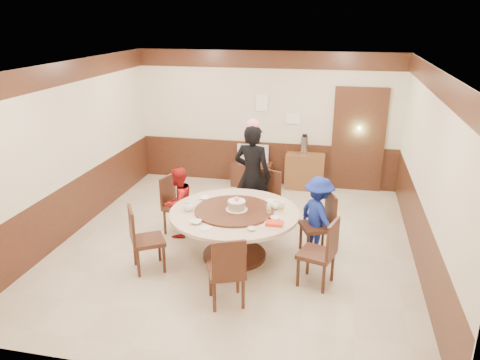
% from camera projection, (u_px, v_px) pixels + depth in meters
% --- Properties ---
extents(room, '(6.00, 6.04, 2.84)m').
position_uv_depth(room, '(236.00, 180.00, 7.19)').
color(room, beige).
rests_on(room, ground).
extents(banquet_table, '(1.91, 1.91, 0.78)m').
position_uv_depth(banquet_table, '(234.00, 225.00, 6.95)').
color(banquet_table, '#412014').
rests_on(banquet_table, ground).
extents(chair_0, '(0.58, 0.57, 0.97)m').
position_uv_depth(chair_0, '(317.00, 235.00, 7.13)').
color(chair_0, '#412014').
rests_on(chair_0, ground).
extents(chair_1, '(0.57, 0.58, 0.97)m').
position_uv_depth(chair_1, '(264.00, 209.00, 8.07)').
color(chair_1, '#412014').
rests_on(chair_1, ground).
extents(chair_2, '(0.54, 0.53, 0.97)m').
position_uv_depth(chair_2, '(178.00, 215.00, 7.85)').
color(chair_2, '#412014').
rests_on(chair_2, ground).
extents(chair_3, '(0.61, 0.61, 0.97)m').
position_uv_depth(chair_3, '(147.00, 250.00, 6.68)').
color(chair_3, '#412014').
rests_on(chair_3, ground).
extents(chair_4, '(0.58, 0.58, 0.97)m').
position_uv_depth(chair_4, '(227.00, 282.00, 5.88)').
color(chair_4, '#412014').
rests_on(chair_4, ground).
extents(chair_5, '(0.56, 0.55, 0.97)m').
position_uv_depth(chair_5, '(317.00, 264.00, 6.31)').
color(chair_5, '#412014').
rests_on(chair_5, ground).
extents(person_standing, '(0.72, 0.54, 1.79)m').
position_uv_depth(person_standing, '(252.00, 176.00, 7.95)').
color(person_standing, black).
rests_on(person_standing, ground).
extents(person_red, '(0.64, 0.71, 1.18)m').
position_uv_depth(person_red, '(178.00, 202.00, 7.62)').
color(person_red, '#AC1618').
rests_on(person_red, ground).
extents(person_blue, '(0.85, 0.90, 1.23)m').
position_uv_depth(person_blue, '(318.00, 216.00, 7.06)').
color(person_blue, navy).
rests_on(person_blue, ground).
extents(birthday_cake, '(0.32, 0.32, 0.21)m').
position_uv_depth(birthday_cake, '(237.00, 205.00, 6.83)').
color(birthday_cake, white).
rests_on(birthday_cake, banquet_table).
extents(teapot_left, '(0.17, 0.15, 0.13)m').
position_uv_depth(teapot_left, '(189.00, 207.00, 6.88)').
color(teapot_left, white).
rests_on(teapot_left, banquet_table).
extents(teapot_right, '(0.17, 0.15, 0.13)m').
position_uv_depth(teapot_right, '(276.00, 205.00, 6.94)').
color(teapot_right, white).
rests_on(teapot_right, banquet_table).
extents(bowl_0, '(0.17, 0.17, 0.04)m').
position_uv_depth(bowl_0, '(205.00, 198.00, 7.31)').
color(bowl_0, white).
rests_on(bowl_0, banquet_table).
extents(bowl_1, '(0.12, 0.12, 0.04)m').
position_uv_depth(bowl_1, '(252.00, 229.00, 6.27)').
color(bowl_1, white).
rests_on(bowl_1, banquet_table).
extents(bowl_2, '(0.16, 0.16, 0.04)m').
position_uv_depth(bowl_2, '(196.00, 222.00, 6.48)').
color(bowl_2, white).
rests_on(bowl_2, banquet_table).
extents(bowl_3, '(0.14, 0.14, 0.04)m').
position_uv_depth(bowl_3, '(275.00, 218.00, 6.60)').
color(bowl_3, white).
rests_on(bowl_3, banquet_table).
extents(saucer_near, '(0.18, 0.18, 0.01)m').
position_uv_depth(saucer_near, '(206.00, 228.00, 6.33)').
color(saucer_near, white).
rests_on(saucer_near, banquet_table).
extents(saucer_far, '(0.18, 0.18, 0.01)m').
position_uv_depth(saucer_far, '(270.00, 201.00, 7.25)').
color(saucer_far, white).
rests_on(saucer_far, banquet_table).
extents(shrimp_platter, '(0.30, 0.20, 0.06)m').
position_uv_depth(shrimp_platter, '(274.00, 224.00, 6.38)').
color(shrimp_platter, white).
rests_on(shrimp_platter, banquet_table).
extents(bottle_0, '(0.06, 0.06, 0.16)m').
position_uv_depth(bottle_0, '(269.00, 209.00, 6.75)').
color(bottle_0, silver).
rests_on(bottle_0, banquet_table).
extents(bottle_1, '(0.06, 0.06, 0.16)m').
position_uv_depth(bottle_1, '(282.00, 208.00, 6.80)').
color(bottle_1, silver).
rests_on(bottle_1, banquet_table).
extents(tv_stand, '(0.85, 0.45, 0.50)m').
position_uv_depth(tv_stand, '(252.00, 174.00, 10.04)').
color(tv_stand, '#412014').
rests_on(tv_stand, ground).
extents(television, '(0.67, 0.11, 0.38)m').
position_uv_depth(television, '(252.00, 154.00, 9.89)').
color(television, gray).
rests_on(television, tv_stand).
extents(side_cabinet, '(0.80, 0.40, 0.75)m').
position_uv_depth(side_cabinet, '(305.00, 171.00, 9.80)').
color(side_cabinet, brown).
rests_on(side_cabinet, ground).
extents(thermos, '(0.15, 0.15, 0.38)m').
position_uv_depth(thermos, '(304.00, 145.00, 9.62)').
color(thermos, silver).
rests_on(thermos, side_cabinet).
extents(notice_left, '(0.25, 0.00, 0.35)m').
position_uv_depth(notice_left, '(262.00, 103.00, 9.69)').
color(notice_left, white).
rests_on(notice_left, room).
extents(notice_right, '(0.30, 0.00, 0.22)m').
position_uv_depth(notice_right, '(293.00, 118.00, 9.66)').
color(notice_right, white).
rests_on(notice_right, room).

